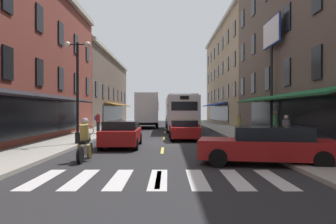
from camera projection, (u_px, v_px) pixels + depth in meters
name	position (u px, v px, depth m)	size (l,w,h in m)	color
ground_plane	(163.00, 144.00, 19.16)	(34.80, 80.00, 0.10)	#28282B
lane_centre_dashes	(163.00, 143.00, 18.91)	(0.14, 73.90, 0.01)	#DBCC4C
crosswalk_near	(158.00, 179.00, 9.16)	(7.10, 2.80, 0.01)	silver
sidewalk_left	(63.00, 142.00, 19.14)	(3.00, 80.00, 0.14)	#A39E93
sidewalk_right	(262.00, 142.00, 19.17)	(3.00, 80.00, 0.14)	#A39E93
billboard_sign	(271.00, 45.00, 21.10)	(0.40, 3.27, 7.81)	black
transit_bus	(179.00, 112.00, 31.32)	(2.85, 12.52, 3.29)	silver
box_truck	(146.00, 110.00, 35.67)	(2.74, 7.22, 3.73)	white
sedan_near	(121.00, 134.00, 16.98)	(2.01, 4.32, 1.38)	maroon
sedan_mid	(267.00, 145.00, 11.52)	(5.02, 2.61, 1.36)	maroon
sedan_far	(150.00, 119.00, 44.01)	(1.96, 4.72, 1.45)	navy
sedan_rear	(183.00, 129.00, 21.37)	(1.97, 4.58, 1.31)	maroon
motorcycle_rider	(84.00, 143.00, 12.38)	(0.62, 2.07, 1.66)	black
bicycle_near	(95.00, 130.00, 23.60)	(1.71, 0.48, 0.91)	black
pedestrian_near	(97.00, 121.00, 27.73)	(0.51, 0.36, 1.65)	black
pedestrian_mid	(238.00, 123.00, 25.28)	(0.36, 0.36, 1.64)	#B29947
pedestrian_far	(275.00, 125.00, 19.30)	(0.36, 0.36, 1.79)	maroon
pedestrian_rear	(285.00, 131.00, 15.37)	(0.36, 0.36, 1.59)	#66387F
street_lamp_twin	(77.00, 87.00, 17.52)	(1.42, 0.32, 5.55)	black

